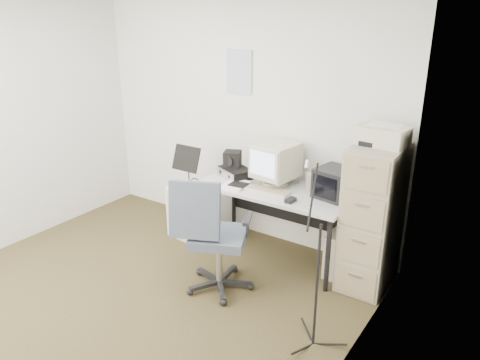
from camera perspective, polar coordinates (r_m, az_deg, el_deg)
The scene contains 21 objects.
floor at distance 4.22m, azimuth -13.98°, elevation -14.61°, with size 3.60×3.60×0.01m, color #2E2417.
wall_back at distance 4.96m, azimuth 0.19°, elevation 7.33°, with size 3.60×0.02×2.50m, color silver.
wall_right at distance 2.64m, azimuth 11.16°, elevation -5.12°, with size 0.02×3.60×2.50m, color silver.
wall_calendar at distance 4.88m, azimuth -0.08°, elevation 13.07°, with size 0.30×0.02×0.44m, color white.
filing_cabinet at distance 4.23m, azimuth 15.83°, elevation -4.44°, with size 0.40×0.60×1.30m, color #A49A85.
printer at distance 4.02m, azimuth 16.97°, elevation 5.19°, with size 0.40×0.27×0.16m, color beige.
desk at distance 4.66m, azimuth 4.26°, elevation -5.16°, with size 1.50×0.70×0.73m, color silver.
crt_monitor at distance 4.56m, azimuth 4.40°, elevation 1.98°, with size 0.37×0.39×0.41m, color beige.
crt_tv at distance 4.33m, azimuth 11.46°, elevation -0.34°, with size 0.30×0.32×0.27m, color black.
desk_speaker at distance 4.49m, azimuth 8.61°, elevation -0.18°, with size 0.09×0.09×0.16m, color #BDB395.
keyboard at distance 4.41m, azimuth 3.31°, elevation -1.34°, with size 0.43×0.15×0.02m, color beige.
mouse at distance 4.20m, azimuth 6.17°, elevation -2.46°, with size 0.07×0.11×0.03m, color black.
radio_receiver at distance 4.78m, azimuth -0.54°, elevation 0.93°, with size 0.34×0.24×0.10m, color black.
radio_speaker at distance 4.78m, azimuth -0.93°, elevation 2.58°, with size 0.17×0.16×0.17m, color black.
papers at distance 4.55m, azimuth -0.56°, elevation -0.62°, with size 0.22×0.30×0.02m, color white.
pc_tower at distance 4.54m, azimuth 12.39°, elevation -8.47°, with size 0.20×0.46×0.43m, color beige.
office_chair at distance 4.06m, azimuth -2.61°, elevation -6.68°, with size 0.60×0.60×1.05m, color #323947.
side_cart at distance 5.10m, azimuth -5.74°, elevation -3.89°, with size 0.46×0.36×0.57m, color white.
music_stand at distance 4.92m, azimuth -6.30°, elevation 1.64°, with size 0.32×0.17×0.47m, color black.
headphones at distance 4.87m, azimuth -5.43°, elevation -0.86°, with size 0.15×0.15×0.03m, color black.
mic_stand at distance 3.39m, azimuth 9.49°, elevation -10.55°, with size 0.02×0.02×1.29m, color black.
Camera 1 is at (2.68, -2.23, 2.37)m, focal length 35.00 mm.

